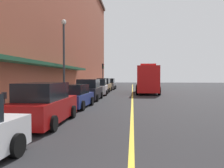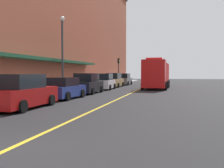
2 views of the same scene
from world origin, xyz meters
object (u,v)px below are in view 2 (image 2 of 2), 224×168
Objects in this scene: parked_car_3 at (87,84)px; traffic_light_near at (119,66)px; parked_car_6 at (124,80)px; parking_meter_2 at (38,85)px; parking_meter_1 at (106,79)px; parked_car_5 at (114,81)px; parked_car_4 at (104,82)px; parked_car_2 at (64,89)px; parked_car_1 at (23,93)px; fire_truck at (157,75)px; street_lamp_left at (62,46)px.

traffic_light_near is (-1.33, 20.06, 2.28)m from parked_car_3.
parking_meter_2 is (-1.47, -24.33, 0.20)m from parked_car_6.
parked_car_5 is at bearing -19.23° from parking_meter_1.
parked_car_4 is at bearing -179.60° from parked_car_6.
parked_car_2 is 1.00× the size of parked_car_4.
parked_car_1 is 22.60m from parking_meter_1.
parked_car_3 is 5.90m from parked_car_4.
fire_truck reaches higher than parked_car_5.
parked_car_2 is 0.47× the size of fire_truck.
parked_car_5 is at bearing 85.79° from parking_meter_2.
parked_car_4 is 12.57m from parking_meter_2.
parked_car_5 is (-0.06, 16.70, 0.13)m from parked_car_2.
parked_car_5 is 18.00m from parking_meter_2.
parking_meter_1 and parking_meter_2 have the same top height.
parked_car_5 is at bearing -0.27° from parked_car_1.
parked_car_3 reaches higher than parked_car_1.
street_lamp_left reaches higher than parked_car_6.
fire_truck is at bearing -16.73° from parked_car_1.
fire_truck reaches higher than parked_car_2.
parked_car_1 is 22.09m from parked_car_5.
parked_car_1 is 3.68× the size of parking_meter_1.
parked_car_5 is at bearing -108.13° from fire_truck.
fire_truck is 6.98× the size of parking_meter_2.
parking_meter_1 is at bearing 166.71° from parked_car_6.
parked_car_1 is 20.84m from fire_truck.
parked_car_3 is at bearing -179.75° from parked_car_5.
street_lamp_left is (-0.60, 5.44, 3.34)m from parking_meter_2.
parking_meter_2 is (-1.41, 4.14, 0.19)m from parked_car_1.
parked_car_2 is 25.55m from traffic_light_near.
traffic_light_near reaches higher than parked_car_5.
parked_car_4 is (0.01, 16.63, -0.00)m from parked_car_1.
fire_truck is 6.98× the size of parking_meter_1.
parked_car_1 reaches higher than parking_meter_1.
parked_car_6 is 0.68× the size of street_lamp_left.
parked_car_5 is at bearing 2.42° from parked_car_2.
parked_car_2 is at bearing -0.25° from parked_car_1.
parked_car_3 is 11.91m from parking_meter_1.
parked_car_3 is 4.20m from street_lamp_left.
traffic_light_near reaches higher than parked_car_1.
parked_car_1 is at bearing -86.43° from parking_meter_1.
parked_car_6 is (0.08, 17.74, -0.02)m from parked_car_3.
parked_car_1 is 30.91m from traffic_light_near.
parked_car_2 is at bearing -179.58° from parked_car_6.
parking_meter_1 is 0.19× the size of street_lamp_left.
traffic_light_near reaches higher than parked_car_6.
parking_meter_2 is (-1.42, -12.49, 0.20)m from parked_car_4.
parked_car_4 is at bearing -0.54° from parked_car_3.
parked_car_1 is 1.04× the size of parked_car_6.
street_lamp_left is (-1.92, -12.52, 3.51)m from parked_car_5.
parked_car_1 is 1.14× the size of traffic_light_near.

